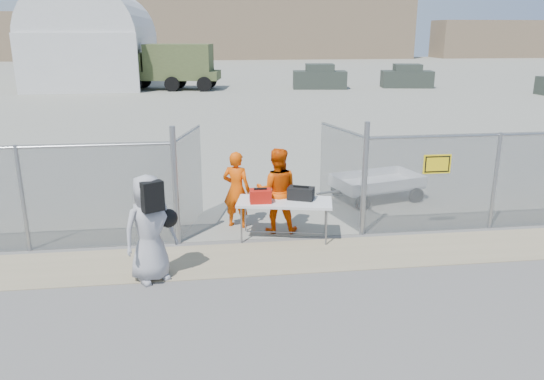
{
  "coord_description": "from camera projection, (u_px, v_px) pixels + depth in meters",
  "views": [
    {
      "loc": [
        -1.39,
        -8.58,
        4.31
      ],
      "look_at": [
        0.0,
        2.0,
        1.1
      ],
      "focal_mm": 35.0,
      "sensor_mm": 36.0,
      "label": 1
    }
  ],
  "objects": [
    {
      "name": "ground",
      "position": [
        286.0,
        280.0,
        9.56
      ],
      "size": [
        160.0,
        160.0,
        0.0
      ],
      "primitive_type": "plane",
      "color": "#535252"
    },
    {
      "name": "tarmac_inside",
      "position": [
        216.0,
        79.0,
        49.43
      ],
      "size": [
        160.0,
        80.0,
        0.01
      ],
      "primitive_type": "cube",
      "color": "gray",
      "rests_on": "ground"
    },
    {
      "name": "dirt_strip",
      "position": [
        279.0,
        257.0,
        10.51
      ],
      "size": [
        44.0,
        1.6,
        0.01
      ],
      "primitive_type": "cube",
      "color": "gray",
      "rests_on": "ground"
    },
    {
      "name": "distant_hills",
      "position": [
        241.0,
        30.0,
        82.94
      ],
      "size": [
        140.0,
        6.0,
        9.0
      ],
      "primitive_type": null,
      "color": "#7F684F",
      "rests_on": "ground"
    },
    {
      "name": "chain_link_fence",
      "position": [
        272.0,
        190.0,
        11.14
      ],
      "size": [
        40.0,
        0.2,
        2.2
      ],
      "primitive_type": null,
      "color": "gray",
      "rests_on": "ground"
    },
    {
      "name": "quonset_hangar",
      "position": [
        98.0,
        35.0,
        45.14
      ],
      "size": [
        9.0,
        18.0,
        8.0
      ],
      "primitive_type": null,
      "color": "silver",
      "rests_on": "ground"
    },
    {
      "name": "folding_table",
      "position": [
        284.0,
        220.0,
        11.37
      ],
      "size": [
        2.13,
        1.23,
        0.85
      ],
      "primitive_type": null,
      "rotation": [
        0.0,
        0.0,
        -0.21
      ],
      "color": "silver",
      "rests_on": "ground"
    },
    {
      "name": "orange_bag",
      "position": [
        260.0,
        196.0,
        11.11
      ],
      "size": [
        0.45,
        0.31,
        0.28
      ],
      "primitive_type": "cube",
      "rotation": [
        0.0,
        0.0,
        -0.02
      ],
      "color": "red",
      "rests_on": "folding_table"
    },
    {
      "name": "black_duffel",
      "position": [
        301.0,
        193.0,
        11.32
      ],
      "size": [
        0.63,
        0.51,
        0.26
      ],
      "primitive_type": "cube",
      "rotation": [
        0.0,
        0.0,
        -0.41
      ],
      "color": "black",
      "rests_on": "folding_table"
    },
    {
      "name": "security_worker_left",
      "position": [
        236.0,
        190.0,
        11.92
      ],
      "size": [
        0.76,
        0.65,
        1.76
      ],
      "primitive_type": "imported",
      "rotation": [
        0.0,
        0.0,
        2.72
      ],
      "color": "#E24A03",
      "rests_on": "ground"
    },
    {
      "name": "security_worker_right",
      "position": [
        277.0,
        190.0,
        11.63
      ],
      "size": [
        1.02,
        0.85,
        1.9
      ],
      "primitive_type": "imported",
      "rotation": [
        0.0,
        0.0,
        2.99
      ],
      "color": "#E24A03",
      "rests_on": "ground"
    },
    {
      "name": "visitor",
      "position": [
        149.0,
        228.0,
        9.32
      ],
      "size": [
        1.14,
        1.0,
        1.95
      ],
      "primitive_type": "imported",
      "rotation": [
        0.0,
        0.0,
        0.49
      ],
      "color": "#939398",
      "rests_on": "ground"
    },
    {
      "name": "utility_trailer",
      "position": [
        377.0,
        186.0,
        14.04
      ],
      "size": [
        3.23,
        2.22,
        0.71
      ],
      "primitive_type": null,
      "rotation": [
        0.0,
        0.0,
        0.26
      ],
      "color": "silver",
      "rests_on": "ground"
    },
    {
      "name": "military_truck",
      "position": [
        172.0,
        67.0,
        40.02
      ],
      "size": [
        7.4,
        3.73,
        3.37
      ],
      "primitive_type": null,
      "rotation": [
        0.0,
        0.0,
        -0.17
      ],
      "color": "#47522B",
      "rests_on": "ground"
    },
    {
      "name": "parked_vehicle_near",
      "position": [
        320.0,
        77.0,
        40.87
      ],
      "size": [
        4.27,
        2.36,
        1.84
      ],
      "primitive_type": null,
      "rotation": [
        0.0,
        0.0,
        -0.13
      ],
      "color": "#2F3730",
      "rests_on": "ground"
    },
    {
      "name": "parked_vehicle_mid",
      "position": [
        407.0,
        76.0,
        41.73
      ],
      "size": [
        4.18,
        2.45,
        1.77
      ],
      "primitive_type": null,
      "rotation": [
        0.0,
        0.0,
        -0.18
      ],
      "color": "#2F3730",
      "rests_on": "ground"
    }
  ]
}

